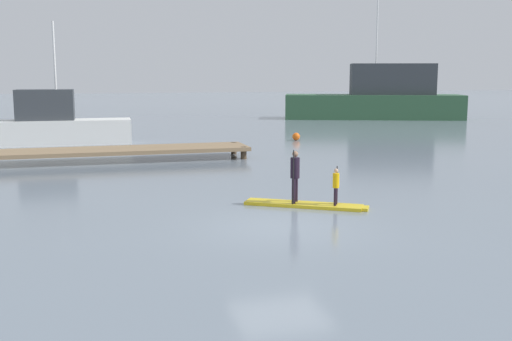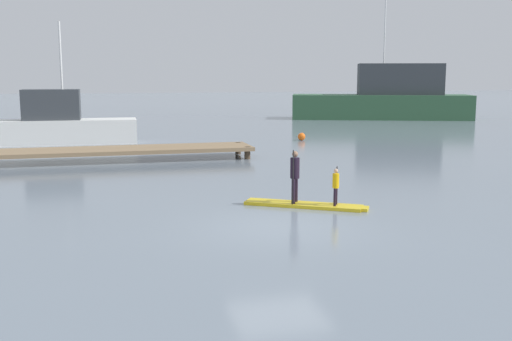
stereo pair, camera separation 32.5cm
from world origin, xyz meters
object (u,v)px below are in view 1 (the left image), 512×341
Objects in this scene: fishing_boat_green_midground at (55,125)px; mooring_buoy_mid at (296,137)px; paddleboard_near at (306,205)px; paddler_child_solo at (336,185)px; paddler_adult at (295,173)px; fishing_boat_white_large at (378,99)px.

fishing_boat_green_midground reaches higher than mooring_buoy_mid.
paddler_child_solo is at bearing -31.26° from paddleboard_near.
mooring_buoy_mid is (5.92, 17.71, 0.18)m from paddleboard_near.
mooring_buoy_mid is at bearing 71.53° from paddleboard_near.
paddleboard_near is 7.46× the size of mooring_buoy_mid.
mooring_buoy_mid is at bearing 74.20° from paddler_child_solo.
fishing_boat_green_midground reaches higher than paddler_child_solo.
paddler_child_solo is (0.77, -0.47, 0.67)m from paddleboard_near.
paddler_adult is at bearing -68.19° from fishing_boat_green_midground.
paddleboard_near is at bearing 148.74° from paddler_child_solo.
fishing_boat_green_midground is (-7.97, 19.36, 1.07)m from paddleboard_near.
paddler_adult reaches higher than paddleboard_near.
paddler_adult is 1.28m from paddler_child_solo.
paddler_adult is at bearing -120.55° from fishing_boat_white_large.
paddleboard_near is 1.01m from paddler_adult.
fishing_boat_white_large is at bearing 61.32° from paddler_child_solo.
fishing_boat_white_large reaches higher than paddler_adult.
fishing_boat_green_midground is (-26.97, -13.50, -0.65)m from fishing_boat_white_large.
fishing_boat_white_large is (19.29, 32.69, 0.77)m from paddler_adult.
paddleboard_near is 2.12× the size of paddler_adult.
fishing_boat_green_midground is 17.38× the size of mooring_buoy_mid.
paddler_adult is at bearing 149.10° from paddleboard_near.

